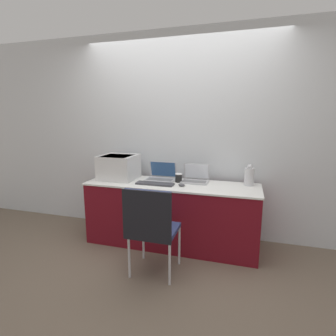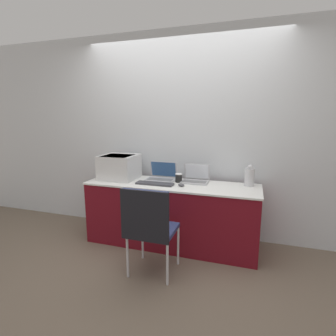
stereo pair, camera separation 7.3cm
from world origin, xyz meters
TOP-DOWN VIEW (x-y plane):
  - ground_plane at (0.00, 0.00)m, footprint 14.00×14.00m
  - wall_back at (0.00, 0.70)m, footprint 8.00×0.05m
  - table at (0.00, 0.29)m, footprint 2.05×0.61m
  - printer at (-0.71, 0.34)m, footprint 0.43×0.43m
  - laptop_left at (-0.18, 0.43)m, footprint 0.36×0.27m
  - laptop_right at (0.25, 0.46)m, footprint 0.32×0.26m
  - external_keyboard at (-0.18, 0.19)m, footprint 0.45×0.13m
  - coffee_cup at (0.06, 0.39)m, footprint 0.09×0.09m
  - mouse at (0.14, 0.20)m, footprint 0.08×0.04m
  - metal_pitcher at (0.88, 0.47)m, footprint 0.11×0.11m
  - chair at (0.00, -0.44)m, footprint 0.46×0.43m

SIDE VIEW (x-z plane):
  - ground_plane at x=0.00m, z-range 0.00..0.00m
  - table at x=0.00m, z-range 0.00..0.76m
  - chair at x=0.00m, z-range 0.11..1.02m
  - external_keyboard at x=-0.18m, z-range 0.76..0.78m
  - mouse at x=0.14m, z-range 0.76..0.80m
  - laptop_right at x=0.25m, z-range 0.70..0.92m
  - laptop_left at x=-0.18m, z-range 0.70..0.92m
  - coffee_cup at x=0.06m, z-range 0.76..0.87m
  - metal_pitcher at x=0.88m, z-range 0.75..1.00m
  - printer at x=-0.71m, z-range 0.77..1.08m
  - wall_back at x=0.00m, z-range 0.00..2.60m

